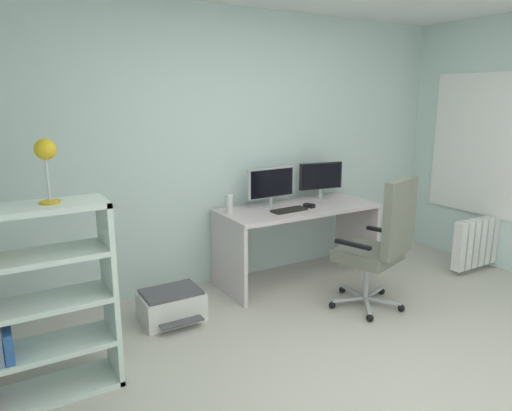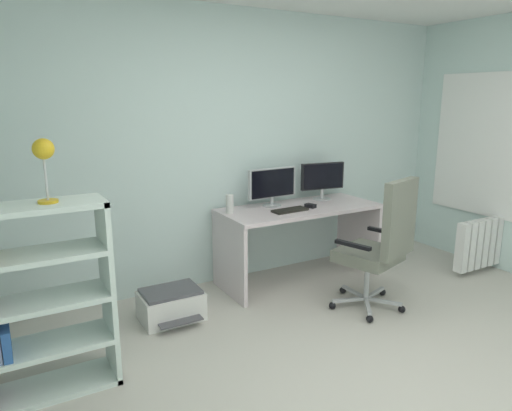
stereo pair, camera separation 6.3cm
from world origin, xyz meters
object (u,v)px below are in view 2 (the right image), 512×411
computer_mouse (310,206)px  office_chair (381,243)px  radiator (492,241)px  monitor_main (272,185)px  keyboard (290,210)px  desktop_speaker (230,204)px  printer (171,305)px  monitor_secondary (323,178)px  desk_lamp (44,155)px  desk (299,226)px  bookshelf (3,312)px

computer_mouse → office_chair: office_chair is taller
radiator → monitor_main: bearing=156.3°
keyboard → office_chair: (0.37, -0.79, -0.15)m
computer_mouse → desktop_speaker: size_ratio=0.59×
monitor_main → keyboard: (0.03, -0.26, -0.20)m
keyboard → monitor_main: bearing=94.6°
printer → radiator: 3.31m
monitor_main → monitor_secondary: bearing=0.0°
monitor_main → printer: (-1.16, -0.34, -0.82)m
desk_lamp → radiator: bearing=-0.7°
printer → desktop_speaker: bearing=23.4°
monitor_main → keyboard: size_ratio=1.52×
office_chair → printer: (-1.56, 0.70, -0.47)m
desk → desk_lamp: desk_lamp is taller
monitor_secondary → printer: bearing=-168.9°
monitor_secondary → computer_mouse: monitor_secondary is taller
desk_lamp → radiator: (4.11, -0.05, -1.12)m
monitor_main → keyboard: bearing=-82.4°
monitor_main → computer_mouse: 0.41m
keyboard → printer: keyboard is taller
computer_mouse → radiator: size_ratio=0.10×
computer_mouse → bookshelf: bearing=178.3°
desk_lamp → printer: (0.86, 0.53, -1.31)m
office_chair → radiator: bearing=4.3°
monitor_main → desk_lamp: size_ratio=1.43×
office_chair → bookshelf: size_ratio=0.97×
printer → monitor_main: bearing=16.5°
desk → keyboard: 0.29m
desk_lamp → printer: 1.66m
desk → radiator: size_ratio=1.52×
monitor_secondary → computer_mouse: 0.44m
computer_mouse → office_chair: (0.12, -0.82, -0.15)m
desktop_speaker → radiator: (2.57, -0.87, -0.51)m
desktop_speaker → bookshelf: (-1.84, -0.82, -0.25)m
radiator → bookshelf: bearing=179.4°
monitor_main → printer: 1.46m
bookshelf → printer: size_ratio=2.40×
monitor_secondary → printer: size_ratio=0.97×
radiator → printer: bearing=170.0°
printer → desk: bearing=8.0°
radiator → monitor_secondary: bearing=148.5°
desk → monitor_secondary: size_ratio=3.29×
desk → keyboard: keyboard is taller
keyboard → bookshelf: bearing=-168.3°
desktop_speaker → bookshelf: 2.03m
computer_mouse → desk_lamp: desk_lamp is taller
desk → office_chair: office_chair is taller
desktop_speaker → desk_lamp: 1.86m
monitor_secondary → computer_mouse: size_ratio=4.71×
keyboard → office_chair: 0.88m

